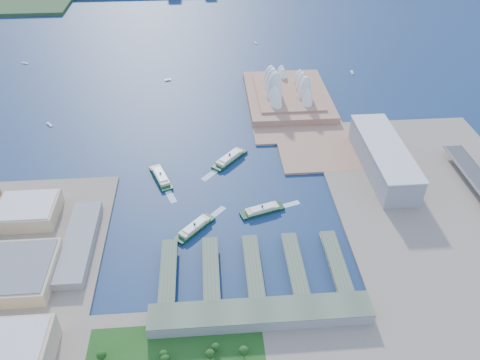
{
  "coord_description": "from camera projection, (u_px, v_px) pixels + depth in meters",
  "views": [
    {
      "loc": [
        -23.03,
        -390.4,
        358.73
      ],
      "look_at": [
        10.65,
        51.42,
        18.0
      ],
      "focal_mm": 35.0,
      "sensor_mm": 36.0,
      "label": 1
    }
  ],
  "objects": [
    {
      "name": "ground",
      "position": [
        234.0,
        221.0,
        528.65
      ],
      "size": [
        3000.0,
        3000.0,
        0.0
      ],
      "primitive_type": "plane",
      "color": "#10214C",
      "rests_on": "ground"
    },
    {
      "name": "east_land",
      "position": [
        459.0,
        240.0,
        502.68
      ],
      "size": [
        240.0,
        500.0,
        3.0
      ],
      "primitive_type": "cube",
      "color": "gray",
      "rests_on": "ground"
    },
    {
      "name": "peninsula",
      "position": [
        291.0,
        105.0,
        739.73
      ],
      "size": [
        135.0,
        220.0,
        3.0
      ],
      "primitive_type": "cube",
      "color": "#A6755A",
      "rests_on": "ground"
    },
    {
      "name": "opera_house",
      "position": [
        289.0,
        82.0,
        736.79
      ],
      "size": [
        134.0,
        180.0,
        58.0
      ],
      "primitive_type": null,
      "color": "white",
      "rests_on": "peninsula"
    },
    {
      "name": "toaster_building",
      "position": [
        383.0,
        158.0,
        591.14
      ],
      "size": [
        45.0,
        155.0,
        35.0
      ],
      "primitive_type": "cube",
      "color": "gray",
      "rests_on": "east_land"
    },
    {
      "name": "ferry_wharves",
      "position": [
        253.0,
        267.0,
        467.37
      ],
      "size": [
        184.0,
        90.0,
        9.3
      ],
      "primitive_type": null,
      "color": "#4F5E47",
      "rests_on": "ground"
    },
    {
      "name": "terminal_building",
      "position": [
        261.0,
        314.0,
        417.36
      ],
      "size": [
        200.0,
        28.0,
        12.0
      ],
      "primitive_type": "cube",
      "color": "gray",
      "rests_on": "south_land"
    },
    {
      "name": "ferry_a",
      "position": [
        161.0,
        176.0,
        587.16
      ],
      "size": [
        33.07,
        57.0,
        10.52
      ],
      "primitive_type": null,
      "rotation": [
        0.0,
        0.0,
        0.36
      ],
      "color": "#0E381D",
      "rests_on": "ground"
    },
    {
      "name": "ferry_b",
      "position": [
        230.0,
        157.0,
        619.01
      ],
      "size": [
        50.38,
        53.73,
        11.11
      ],
      "primitive_type": null,
      "rotation": [
        0.0,
        0.0,
        -0.73
      ],
      "color": "#0E381D",
      "rests_on": "ground"
    },
    {
      "name": "ferry_c",
      "position": [
        195.0,
        226.0,
        513.92
      ],
      "size": [
        46.59,
        48.02,
        10.09
      ],
      "primitive_type": null,
      "rotation": [
        0.0,
        0.0,
        2.38
      ],
      "color": "#0E381D",
      "rests_on": "ground"
    },
    {
      "name": "ferry_d",
      "position": [
        262.0,
        209.0,
        537.42
      ],
      "size": [
        53.63,
        28.26,
        9.84
      ],
      "primitive_type": null,
      "rotation": [
        0.0,
        0.0,
        1.88
      ],
      "color": "#0E381D",
      "rests_on": "ground"
    },
    {
      "name": "boat_a",
      "position": [
        49.0,
        124.0,
        694.07
      ],
      "size": [
        11.32,
        12.46,
        2.6
      ],
      "primitive_type": null,
      "rotation": [
        0.0,
        0.0,
        0.71
      ],
      "color": "white",
      "rests_on": "ground"
    },
    {
      "name": "boat_b",
      "position": [
        168.0,
        80.0,
        813.43
      ],
      "size": [
        11.46,
        6.66,
        2.93
      ],
      "primitive_type": null,
      "rotation": [
        0.0,
        0.0,
        1.85
      ],
      "color": "white",
      "rests_on": "ground"
    },
    {
      "name": "boat_c",
      "position": [
        352.0,
        72.0,
        837.66
      ],
      "size": [
        4.77,
        13.31,
        2.94
      ],
      "primitive_type": null,
      "rotation": [
        0.0,
        0.0,
        3.07
      ],
      "color": "white",
      "rests_on": "ground"
    },
    {
      "name": "boat_d",
      "position": [
        25.0,
        63.0,
        869.9
      ],
      "size": [
        14.69,
        9.83,
        2.51
      ],
      "primitive_type": null,
      "rotation": [
        0.0,
        0.0,
        1.08
      ],
      "color": "white",
      "rests_on": "ground"
    },
    {
      "name": "boat_e",
      "position": [
        256.0,
        43.0,
        949.13
      ],
      "size": [
        7.36,
        11.34,
        2.66
      ],
      "primitive_type": null,
      "rotation": [
        0.0,
        0.0,
        0.39
      ],
      "color": "white",
      "rests_on": "ground"
    }
  ]
}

